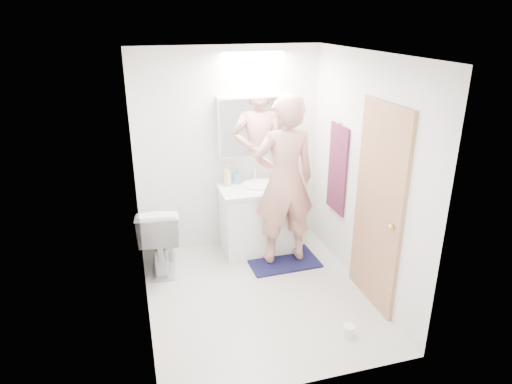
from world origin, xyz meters
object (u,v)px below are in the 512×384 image
object	(u,v)px
toilet_paper_roll	(349,331)
person	(284,181)
toilet	(161,236)
soap_bottle_a	(227,175)
medicine_cabinet	(255,126)
soap_bottle_b	(238,176)
toothbrush_cup	(276,177)
vanity_cabinet	(260,220)

from	to	relation	value
toilet_paper_roll	person	bearing A→B (deg)	95.71
toilet	soap_bottle_a	size ratio (longest dim) A/B	3.20
medicine_cabinet	toilet_paper_roll	xyz separation A→B (m)	(0.31, -2.00, -1.45)
soap_bottle_b	medicine_cabinet	bearing A→B (deg)	7.79
soap_bottle_b	toilet_paper_roll	size ratio (longest dim) A/B	1.67
medicine_cabinet	toothbrush_cup	size ratio (longest dim) A/B	9.88
soap_bottle_b	toilet_paper_roll	xyz separation A→B (m)	(0.53, -1.97, -0.86)
medicine_cabinet	toothbrush_cup	distance (m)	0.69
soap_bottle_a	toothbrush_cup	size ratio (longest dim) A/B	2.81
vanity_cabinet	toothbrush_cup	xyz separation A→B (m)	(0.25, 0.16, 0.47)
toilet	soap_bottle_b	world-z (taller)	soap_bottle_b
medicine_cabinet	soap_bottle_a	xyz separation A→B (m)	(-0.35, -0.06, -0.55)
toilet	toilet_paper_roll	distance (m)	2.28
soap_bottle_b	person	bearing A→B (deg)	-54.65
toilet	toilet_paper_roll	bearing A→B (deg)	139.00
soap_bottle_a	toothbrush_cup	distance (m)	0.62
medicine_cabinet	toothbrush_cup	world-z (taller)	medicine_cabinet
vanity_cabinet	soap_bottle_a	distance (m)	0.68
toilet_paper_roll	vanity_cabinet	bearing A→B (deg)	99.90
vanity_cabinet	toilet_paper_roll	size ratio (longest dim) A/B	8.18
soap_bottle_a	toothbrush_cup	bearing A→B (deg)	0.94
soap_bottle_a	medicine_cabinet	bearing A→B (deg)	9.60
vanity_cabinet	medicine_cabinet	distance (m)	1.13
soap_bottle_a	person	bearing A→B (deg)	-44.72
vanity_cabinet	medicine_cabinet	world-z (taller)	medicine_cabinet
medicine_cabinet	vanity_cabinet	bearing A→B (deg)	-89.49
vanity_cabinet	toilet	bearing A→B (deg)	-174.48
vanity_cabinet	person	bearing A→B (deg)	-65.38
medicine_cabinet	toothbrush_cup	bearing A→B (deg)	-11.04
person	toothbrush_cup	world-z (taller)	person
toilet_paper_roll	toothbrush_cup	bearing A→B (deg)	91.69
person	toilet_paper_roll	bearing A→B (deg)	94.37
medicine_cabinet	person	world-z (taller)	person
toilet	medicine_cabinet	bearing A→B (deg)	-157.66
vanity_cabinet	toothbrush_cup	world-z (taller)	toothbrush_cup
vanity_cabinet	medicine_cabinet	size ratio (longest dim) A/B	1.02
toilet	toothbrush_cup	world-z (taller)	toothbrush_cup
soap_bottle_b	toilet	bearing A→B (deg)	-163.08
person	soap_bottle_b	distance (m)	0.68
person	toilet_paper_roll	xyz separation A→B (m)	(0.14, -1.41, -0.95)
soap_bottle_a	toilet_paper_roll	distance (m)	2.24
toilet	soap_bottle_b	bearing A→B (deg)	-156.03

